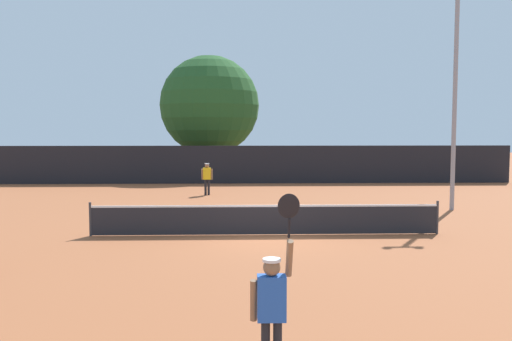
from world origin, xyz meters
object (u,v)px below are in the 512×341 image
Objects in this scene: light_pole at (455,81)px; player_receiving at (207,176)px; parked_car_near at (141,164)px; player_serving at (272,300)px; parked_car_mid at (217,165)px; parked_car_far at (381,165)px; tennis_ball at (323,222)px; large_tree at (209,105)px.

player_receiving is at bearing 152.95° from light_pole.
player_serving is at bearing -85.02° from parked_car_near.
parked_car_mid and parked_car_far have the same top height.
player_receiving is at bearing -74.45° from parked_car_near.
parked_car_near reaches higher than player_receiving.
tennis_ball is at bearing -114.54° from parked_car_far.
tennis_ball is 0.02× the size of parked_car_near.
parked_car_far is at bearing 69.43° from tennis_ball.
player_serving reaches higher than parked_car_near.
parked_car_near and parked_car_mid have the same top height.
parked_car_near is 1.04× the size of parked_car_mid.
parked_car_near reaches higher than tennis_ball.
parked_car_near is at bearing 167.64° from parked_car_mid.
parked_car_mid is at bearing 102.96° from tennis_ball.
parked_car_mid is at bearing 121.27° from light_pole.
large_tree is 7.01m from parked_car_near.
player_serving is 34.17m from parked_car_near.
player_receiving is 0.19× the size of large_tree.
large_tree reaches higher than parked_car_near.
light_pole is 17.09m from parked_car_far.
large_tree is (-2.58, 31.64, 4.00)m from player_serving.
tennis_ball is at bearing 119.22° from player_receiving.
tennis_ball is 21.05m from large_tree.
large_tree is at bearing 174.15° from parked_car_far.
parked_car_near is 17.82m from parked_car_far.
player_serving is 32.75m from parked_car_far.
tennis_ball is 0.02× the size of parked_car_mid.
parked_car_far is (9.84, 31.23, -0.32)m from player_serving.
player_serving is 20.30m from player_receiving.
parked_car_near is (-10.44, 21.38, 0.74)m from tennis_ball.
light_pole is 1.10× the size of large_tree.
tennis_ball is at bearing -78.85° from parked_car_mid.
parked_car_far is at bearing -6.31° from parked_car_mid.
player_serving is 12.19m from tennis_ball.
parked_car_far is (11.94, -0.94, 0.00)m from parked_car_mid.
parked_car_near is 1.03× the size of parked_car_far.
parked_car_far reaches higher than tennis_ball.
parked_car_near is at bearing 169.53° from parked_car_far.
parked_car_mid is at bearing 48.38° from large_tree.
parked_car_mid is at bearing 93.74° from player_serving.
parked_car_near is (-7.87, 33.25, -0.32)m from player_serving.
player_receiving is 14.28m from parked_car_near.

